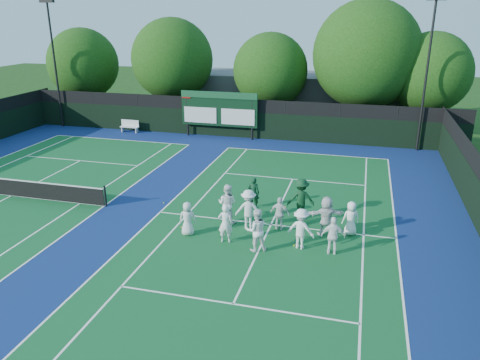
% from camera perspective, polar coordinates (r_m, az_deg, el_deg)
% --- Properties ---
extents(ground, '(120.00, 120.00, 0.00)m').
position_cam_1_polar(ground, '(20.63, 3.25, -6.62)').
color(ground, '#15380F').
rests_on(ground, ground).
extents(court_apron, '(34.00, 32.00, 0.01)m').
position_cam_1_polar(court_apron, '(23.29, -10.86, -3.76)').
color(court_apron, navy).
rests_on(court_apron, ground).
extents(near_court, '(11.05, 23.85, 0.01)m').
position_cam_1_polar(near_court, '(21.51, 3.80, -5.44)').
color(near_court, '#115527').
rests_on(near_court, ground).
extents(left_court, '(11.05, 23.85, 0.01)m').
position_cam_1_polar(left_court, '(27.57, -26.07, -1.71)').
color(left_court, '#115527').
rests_on(left_court, ground).
extents(back_fence, '(34.00, 0.08, 3.00)m').
position_cam_1_polar(back_fence, '(36.31, -0.83, 7.35)').
color(back_fence, black).
rests_on(back_fence, ground).
extents(scoreboard, '(6.00, 0.21, 3.55)m').
position_cam_1_polar(scoreboard, '(36.03, -2.59, 8.59)').
color(scoreboard, black).
rests_on(scoreboard, ground).
extents(clubhouse, '(18.00, 6.00, 4.00)m').
position_cam_1_polar(clubhouse, '(43.10, 7.31, 10.04)').
color(clubhouse, '#56575B').
rests_on(clubhouse, ground).
extents(light_pole_left, '(1.20, 0.30, 10.12)m').
position_cam_1_polar(light_pole_left, '(41.94, -21.83, 14.50)').
color(light_pole_left, black).
rests_on(light_pole_left, ground).
extents(light_pole_right, '(1.20, 0.30, 10.12)m').
position_cam_1_polar(light_pole_right, '(34.17, 22.01, 13.59)').
color(light_pole_right, black).
rests_on(light_pole_right, ground).
extents(tennis_net, '(11.30, 0.10, 1.10)m').
position_cam_1_polar(tennis_net, '(27.42, -26.22, -0.77)').
color(tennis_net, black).
rests_on(tennis_net, ground).
extents(bench, '(1.58, 0.49, 0.99)m').
position_cam_1_polar(bench, '(39.06, -13.28, 6.47)').
color(bench, silver).
rests_on(bench, ground).
extents(tree_a, '(6.21, 6.21, 7.96)m').
position_cam_1_polar(tree_a, '(45.11, -18.35, 13.11)').
color(tree_a, black).
rests_on(tree_a, ground).
extents(tree_b, '(6.84, 6.84, 8.84)m').
position_cam_1_polar(tree_b, '(41.06, -8.00, 14.10)').
color(tree_b, black).
rests_on(tree_b, ground).
extents(tree_c, '(5.99, 5.99, 7.75)m').
position_cam_1_polar(tree_c, '(38.68, 3.97, 12.95)').
color(tree_c, black).
rests_on(tree_c, ground).
extents(tree_d, '(8.15, 8.15, 10.22)m').
position_cam_1_polar(tree_d, '(37.85, 15.40, 14.20)').
color(tree_d, black).
rests_on(tree_d, ground).
extents(tree_e, '(5.97, 5.97, 7.93)m').
position_cam_1_polar(tree_e, '(38.25, 22.41, 11.76)').
color(tree_e, black).
rests_on(tree_e, ground).
extents(tennis_ball_0, '(0.07, 0.07, 0.07)m').
position_cam_1_polar(tennis_ball_0, '(21.32, -7.13, -5.74)').
color(tennis_ball_0, '#B9CB17').
rests_on(tennis_ball_0, ground).
extents(tennis_ball_1, '(0.07, 0.07, 0.07)m').
position_cam_1_polar(tennis_ball_1, '(23.42, 5.58, -3.26)').
color(tennis_ball_1, '#B9CB17').
rests_on(tennis_ball_1, ground).
extents(tennis_ball_3, '(0.07, 0.07, 0.07)m').
position_cam_1_polar(tennis_ball_3, '(24.08, -9.28, -2.77)').
color(tennis_ball_3, '#B9CB17').
rests_on(tennis_ball_3, ground).
extents(tennis_ball_5, '(0.07, 0.07, 0.07)m').
position_cam_1_polar(tennis_ball_5, '(19.72, 6.61, -7.93)').
color(tennis_ball_5, '#B9CB17').
rests_on(tennis_ball_5, ground).
extents(player_front_0, '(0.83, 0.63, 1.51)m').
position_cam_1_polar(player_front_0, '(20.38, -6.41, -4.71)').
color(player_front_0, silver).
rests_on(player_front_0, ground).
extents(player_front_1, '(0.68, 0.50, 1.69)m').
position_cam_1_polar(player_front_1, '(19.59, -1.79, -5.35)').
color(player_front_1, white).
rests_on(player_front_1, ground).
extents(player_front_2, '(1.08, 0.98, 1.82)m').
position_cam_1_polar(player_front_2, '(18.90, 1.99, -6.12)').
color(player_front_2, white).
rests_on(player_front_2, ground).
extents(player_front_3, '(1.23, 0.86, 1.74)m').
position_cam_1_polar(player_front_3, '(19.24, 7.44, -5.93)').
color(player_front_3, white).
rests_on(player_front_3, ground).
extents(player_front_4, '(0.98, 0.48, 1.61)m').
position_cam_1_polar(player_front_4, '(19.03, 11.28, -6.69)').
color(player_front_4, white).
rests_on(player_front_4, ground).
extents(player_back_0, '(0.99, 0.82, 1.85)m').
position_cam_1_polar(player_back_0, '(21.38, -1.57, -2.89)').
color(player_back_0, white).
rests_on(player_back_0, ground).
extents(player_back_1, '(1.30, 0.92, 1.83)m').
position_cam_1_polar(player_back_1, '(20.79, 1.04, -3.59)').
color(player_back_1, white).
rests_on(player_back_1, ground).
extents(player_back_2, '(0.94, 0.49, 1.53)m').
position_cam_1_polar(player_back_2, '(20.83, 4.88, -4.08)').
color(player_back_2, silver).
rests_on(player_back_2, ground).
extents(player_back_3, '(1.74, 1.01, 1.78)m').
position_cam_1_polar(player_back_3, '(20.53, 10.46, -4.33)').
color(player_back_3, silver).
rests_on(player_back_3, ground).
extents(player_back_4, '(0.87, 0.72, 1.53)m').
position_cam_1_polar(player_back_4, '(20.82, 13.35, -4.57)').
color(player_back_4, white).
rests_on(player_back_4, ground).
extents(coach_left, '(0.60, 0.41, 1.59)m').
position_cam_1_polar(coach_left, '(23.00, 1.66, -1.56)').
color(coach_left, '#0E351E').
rests_on(coach_left, ground).
extents(coach_right, '(1.40, 1.01, 1.96)m').
position_cam_1_polar(coach_right, '(21.95, 7.43, -2.28)').
color(coach_right, '#0F391C').
rests_on(coach_right, ground).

